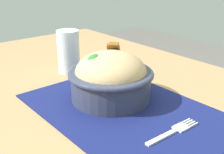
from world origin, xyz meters
TOP-DOWN VIEW (x-y plane):
  - table at (0.00, 0.00)m, footprint 1.34×0.76m
  - placemat at (0.03, -0.01)m, footprint 0.42×0.29m
  - bowl at (-0.03, 0.00)m, footprint 0.22×0.22m
  - fork at (0.15, -0.00)m, footprint 0.02×0.12m
  - drinking_glass at (-0.24, 0.02)m, footprint 0.06×0.06m

SIDE VIEW (x-z plane):
  - table at x=0.00m, z-range 0.29..1.01m
  - placemat at x=0.03m, z-range 0.72..0.72m
  - fork at x=0.15m, z-range 0.72..0.72m
  - drinking_glass at x=-0.24m, z-range 0.71..0.83m
  - bowl at x=-0.03m, z-range 0.71..0.83m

